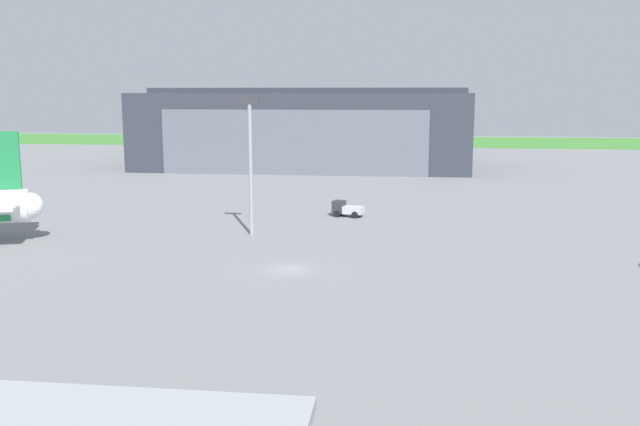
% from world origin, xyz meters
% --- Properties ---
extents(ground_plane, '(440.00, 440.00, 0.00)m').
position_xyz_m(ground_plane, '(0.00, 0.00, 0.00)').
color(ground_plane, slate).
extents(grass_field_strip, '(440.00, 56.00, 0.08)m').
position_xyz_m(grass_field_strip, '(0.00, 184.95, 0.04)').
color(grass_field_strip, '#3F8333').
rests_on(grass_field_strip, ground_plane).
extents(maintenance_hangar, '(74.83, 39.87, 18.45)m').
position_xyz_m(maintenance_hangar, '(-12.26, 98.24, 8.77)').
color(maintenance_hangar, '#2D333D').
rests_on(maintenance_hangar, ground_plane).
extents(stair_truck, '(4.68, 3.07, 2.20)m').
position_xyz_m(stair_truck, '(3.14, 30.30, 1.10)').
color(stair_truck, '#2D2D33').
rests_on(stair_truck, ground_plane).
extents(apron_light_mast, '(2.40, 0.50, 16.77)m').
position_xyz_m(apron_light_mast, '(-7.38, 15.99, 9.97)').
color(apron_light_mast, '#99999E').
rests_on(apron_light_mast, ground_plane).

